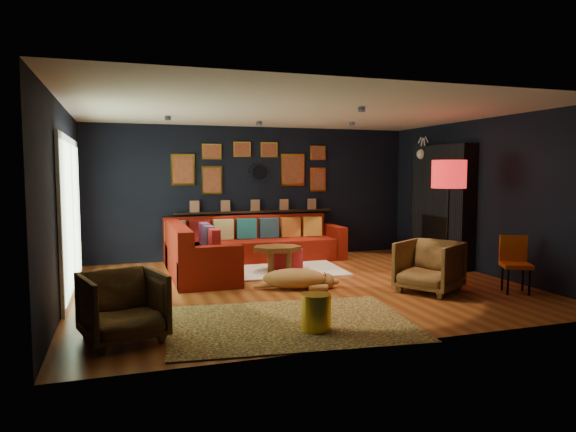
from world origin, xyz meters
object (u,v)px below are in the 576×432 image
object	(u,v)px
armchair_left	(123,303)
floor_lamp	(449,179)
pouf	(288,259)
gold_stool	(316,313)
coffee_table	(277,251)
sectional	(234,249)
orange_chair	(515,259)
dog	(295,275)
armchair_right	(429,264)

from	to	relation	value
armchair_left	floor_lamp	world-z (taller)	floor_lamp
pouf	gold_stool	distance (m)	3.43
coffee_table	armchair_left	distance (m)	3.83
sectional	orange_chair	size ratio (longest dim) A/B	4.23
sectional	gold_stool	size ratio (longest dim) A/B	8.36
sectional	coffee_table	size ratio (longest dim) A/B	3.69
coffee_table	orange_chair	size ratio (longest dim) A/B	1.15
armchair_left	orange_chair	xyz separation A→B (m)	(5.33, 0.49, 0.08)
orange_chair	dog	size ratio (longest dim) A/B	0.63
sectional	orange_chair	world-z (taller)	sectional
pouf	sectional	bearing A→B (deg)	143.02
sectional	armchair_left	world-z (taller)	sectional
gold_stool	sectional	bearing A→B (deg)	90.62
armchair_left	armchair_right	bearing A→B (deg)	-4.68
pouf	floor_lamp	xyz separation A→B (m)	(2.05, -1.68, 1.40)
coffee_table	floor_lamp	xyz separation A→B (m)	(2.28, -1.55, 1.24)
coffee_table	floor_lamp	size ratio (longest dim) A/B	0.49
pouf	armchair_left	distance (m)	4.09
coffee_table	armchair_right	distance (m)	2.61
pouf	gold_stool	bearing A→B (deg)	-103.01
sectional	orange_chair	bearing A→B (deg)	-42.81
coffee_table	sectional	bearing A→B (deg)	128.16
armchair_left	gold_stool	distance (m)	2.01
floor_lamp	sectional	bearing A→B (deg)	141.37
pouf	armchair_left	xyz separation A→B (m)	(-2.75, -3.02, 0.19)
armchair_left	gold_stool	xyz separation A→B (m)	(1.98, -0.32, -0.19)
sectional	armchair_right	world-z (taller)	sectional
sectional	dog	xyz separation A→B (m)	(0.46, -2.01, -0.11)
armchair_right	floor_lamp	distance (m)	1.43
orange_chair	floor_lamp	world-z (taller)	floor_lamp
pouf	gold_stool	world-z (taller)	gold_stool
floor_lamp	dog	world-z (taller)	floor_lamp
floor_lamp	dog	xyz separation A→B (m)	(-2.40, 0.28, -1.39)
gold_stool	dog	world-z (taller)	dog
pouf	floor_lamp	size ratio (longest dim) A/B	0.28
armchair_right	pouf	bearing A→B (deg)	-178.40
sectional	orange_chair	distance (m)	4.63
armchair_right	floor_lamp	bearing A→B (deg)	94.70
gold_stool	floor_lamp	world-z (taller)	floor_lamp
coffee_table	armchair_right	world-z (taller)	armchair_right
sectional	coffee_table	xyz separation A→B (m)	(0.58, -0.74, 0.05)
coffee_table	armchair_left	bearing A→B (deg)	-131.04
orange_chair	dog	xyz separation A→B (m)	(-2.93, 1.13, -0.26)
dog	armchair_right	bearing A→B (deg)	-5.39
armchair_right	gold_stool	bearing A→B (deg)	-93.47
sectional	armchair_left	xyz separation A→B (m)	(-1.94, -3.63, 0.07)
pouf	dog	xyz separation A→B (m)	(-0.35, -1.40, 0.01)
dog	orange_chair	bearing A→B (deg)	-3.79
sectional	dog	world-z (taller)	sectional
sectional	dog	distance (m)	2.06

